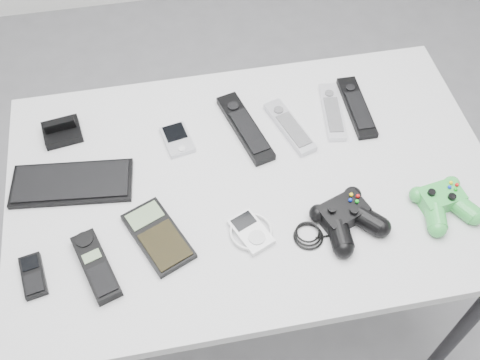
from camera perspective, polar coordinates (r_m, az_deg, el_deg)
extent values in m
plane|color=slate|center=(2.05, -1.77, -11.44)|extent=(3.50, 3.50, 0.00)
cube|color=#ACACAF|center=(1.36, 1.32, -0.24)|extent=(1.17, 0.75, 0.03)
cylinder|color=black|center=(1.71, 21.62, -13.89)|extent=(0.04, 0.04, 0.75)
cylinder|color=black|center=(1.89, -16.97, -1.75)|extent=(0.04, 0.04, 0.75)
cylinder|color=black|center=(1.98, 14.41, 2.96)|extent=(0.04, 0.04, 0.75)
cube|color=black|center=(1.39, -16.70, -0.28)|extent=(0.29, 0.15, 0.02)
cube|color=black|center=(1.48, -17.73, 4.98)|extent=(0.10, 0.09, 0.05)
cube|color=#B2B2B9|center=(1.42, -6.38, 4.14)|extent=(0.08, 0.11, 0.02)
cube|color=#B2B2B9|center=(1.44, 5.06, 5.44)|extent=(0.10, 0.19, 0.02)
cube|color=black|center=(1.43, 0.51, 5.38)|extent=(0.11, 0.24, 0.02)
cube|color=black|center=(1.51, 11.77, 7.30)|extent=(0.05, 0.21, 0.02)
cube|color=silver|center=(1.49, 9.34, 6.91)|extent=(0.07, 0.20, 0.02)
cube|color=black|center=(1.28, -20.29, -9.10)|extent=(0.06, 0.11, 0.02)
cube|color=black|center=(1.25, -14.43, -8.44)|extent=(0.10, 0.18, 0.03)
cube|color=black|center=(1.26, -8.33, -5.64)|extent=(0.16, 0.20, 0.02)
cube|color=silver|center=(1.25, 1.12, -5.26)|extent=(0.13, 0.13, 0.02)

